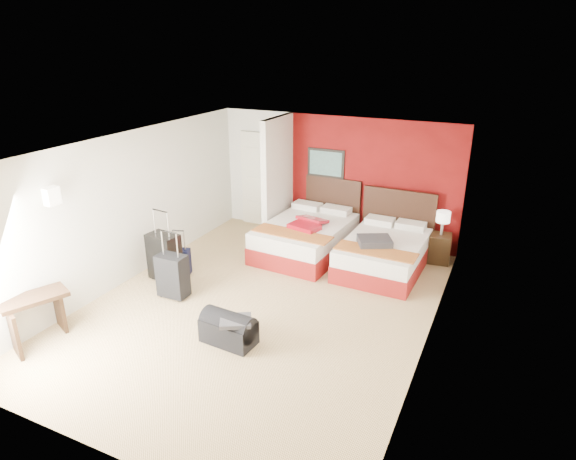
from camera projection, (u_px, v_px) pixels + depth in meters
The scene contains 17 objects.
ground at pixel (262, 306), 7.65m from camera, with size 6.50×6.50×0.00m, color tan.
room_walls at pixel (229, 193), 8.95m from camera, with size 5.02×6.52×2.50m.
red_accent_panel at pixel (371, 183), 9.62m from camera, with size 3.50×0.04×2.50m, color maroon.
partition_wall at pixel (278, 180), 9.79m from camera, with size 0.12×1.20×2.50m, color silver.
entry_door at pixel (259, 180), 10.67m from camera, with size 0.82×0.06×2.05m, color silver.
bed_left at pixel (305, 238), 9.42m from camera, with size 1.43×2.05×0.61m, color silver.
bed_right at pixel (383, 255), 8.76m from camera, with size 1.34×1.91×0.57m, color silver.
red_suitcase_open at pixel (308, 224), 9.17m from camera, with size 0.55×0.75×0.09m, color #A20D1C.
jacket_bundle at pixel (375, 242), 8.41m from camera, with size 0.55×0.44×0.13m, color #37363B.
nightstand at pixel (439, 248), 9.07m from camera, with size 0.39×0.39×0.54m, color #311F10.
table_lamp at pixel (442, 223), 8.89m from camera, with size 0.25×0.25×0.45m, color silver.
suitcase_black at pixel (165, 258), 8.35m from camera, with size 0.54×0.33×0.80m, color black.
suitcase_charcoal at pixel (173, 277), 7.80m from camera, with size 0.47×0.29×0.69m, color black.
suitcase_navy at pixel (181, 263), 8.56m from camera, with size 0.33×0.20×0.46m, color black.
duffel_bag at pixel (229, 330), 6.67m from camera, with size 0.74×0.40×0.38m, color black.
jacket_draped at pixel (236, 321), 6.49m from camera, with size 0.41×0.35×0.05m, color #3F3E43.
desk at pixel (37, 319), 6.64m from camera, with size 0.42×0.84×0.70m, color black.
Camera 1 is at (3.22, -5.88, 3.89)m, focal length 30.60 mm.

